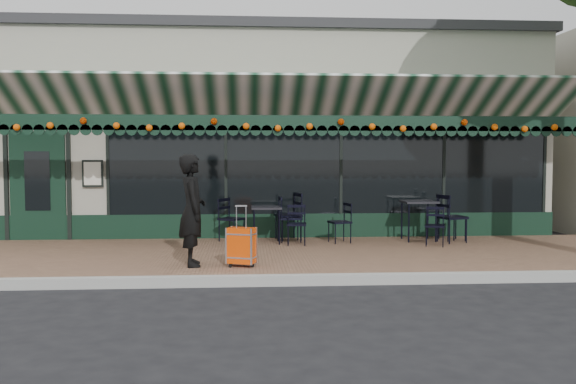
{
  "coord_description": "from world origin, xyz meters",
  "views": [
    {
      "loc": [
        -0.58,
        -8.68,
        1.83
      ],
      "look_at": [
        0.12,
        1.6,
        1.24
      ],
      "focal_mm": 38.0,
      "sensor_mm": 36.0,
      "label": 1
    }
  ],
  "objects": [
    {
      "name": "ground",
      "position": [
        0.0,
        0.0,
        0.0
      ],
      "size": [
        80.0,
        80.0,
        0.0
      ],
      "primitive_type": "plane",
      "color": "black",
      "rests_on": "ground"
    },
    {
      "name": "restaurant_building",
      "position": [
        0.0,
        7.84,
        2.27
      ],
      "size": [
        12.0,
        9.6,
        4.5
      ],
      "color": "#A4A08E",
      "rests_on": "ground"
    },
    {
      "name": "chair_a_extra",
      "position": [
        3.47,
        3.03,
        0.63
      ],
      "size": [
        0.6,
        0.6,
        0.97
      ],
      "primitive_type": null,
      "rotation": [
        0.0,
        0.0,
        1.87
      ],
      "color": "black",
      "rests_on": "sidewalk"
    },
    {
      "name": "chair_a_front",
      "position": [
        2.98,
        2.58,
        0.52
      ],
      "size": [
        0.47,
        0.47,
        0.75
      ],
      "primitive_type": null,
      "rotation": [
        0.0,
        0.0,
        -0.32
      ],
      "color": "black",
      "rests_on": "sidewalk"
    },
    {
      "name": "curb",
      "position": [
        0.0,
        -0.08,
        0.07
      ],
      "size": [
        18.0,
        0.16,
        0.15
      ],
      "primitive_type": "cube",
      "color": "#9E9E99",
      "rests_on": "ground"
    },
    {
      "name": "cafe_table_a",
      "position": [
        2.89,
        3.34,
        0.88
      ],
      "size": [
        0.66,
        0.66,
        0.81
      ],
      "color": "black",
      "rests_on": "sidewalk"
    },
    {
      "name": "cafe_table_b",
      "position": [
        -0.19,
        3.18,
        0.79
      ],
      "size": [
        0.58,
        0.58,
        0.72
      ],
      "color": "black",
      "rests_on": "sidewalk"
    },
    {
      "name": "woman",
      "position": [
        -1.41,
        0.76,
        1.01
      ],
      "size": [
        0.51,
        0.69,
        1.73
      ],
      "primitive_type": "imported",
      "rotation": [
        0.0,
        0.0,
        1.74
      ],
      "color": "black",
      "rests_on": "sidewalk"
    },
    {
      "name": "chair_a_right",
      "position": [
        3.57,
        3.32,
        0.62
      ],
      "size": [
        0.54,
        0.54,
        0.93
      ],
      "primitive_type": null,
      "rotation": [
        0.0,
        0.0,
        1.74
      ],
      "color": "black",
      "rests_on": "sidewalk"
    },
    {
      "name": "suitcase",
      "position": [
        -0.66,
        0.64,
        0.46
      ],
      "size": [
        0.46,
        0.36,
        0.94
      ],
      "rotation": [
        0.0,
        0.0,
        -0.37
      ],
      "color": "#E44107",
      "rests_on": "sidewalk"
    },
    {
      "name": "chair_b_front",
      "position": [
        0.38,
        2.89,
        0.54
      ],
      "size": [
        0.42,
        0.42,
        0.78
      ],
      "primitive_type": null,
      "rotation": [
        0.0,
        0.0,
        -0.09
      ],
      "color": "black",
      "rests_on": "sidewalk"
    },
    {
      "name": "chair_b_left",
      "position": [
        0.27,
        3.61,
        0.64
      ],
      "size": [
        0.6,
        0.6,
        0.97
      ],
      "primitive_type": null,
      "rotation": [
        0.0,
        0.0,
        -1.29
      ],
      "color": "black",
      "rests_on": "sidewalk"
    },
    {
      "name": "chair_a_left",
      "position": [
        1.25,
        3.13,
        0.55
      ],
      "size": [
        0.49,
        0.49,
        0.8
      ],
      "primitive_type": null,
      "rotation": [
        0.0,
        0.0,
        -1.3
      ],
      "color": "black",
      "rests_on": "sidewalk"
    },
    {
      "name": "sidewalk",
      "position": [
        0.0,
        2.0,
        0.07
      ],
      "size": [
        18.0,
        4.0,
        0.15
      ],
      "primitive_type": "cube",
      "color": "brown",
      "rests_on": "ground"
    },
    {
      "name": "chair_solo",
      "position": [
        -0.88,
        3.52,
        0.59
      ],
      "size": [
        0.6,
        0.6,
        0.87
      ],
      "primitive_type": null,
      "rotation": [
        0.0,
        0.0,
        0.98
      ],
      "color": "black",
      "rests_on": "sidewalk"
    },
    {
      "name": "chair_b_right",
      "position": [
        0.29,
        3.36,
        0.61
      ],
      "size": [
        0.49,
        0.49,
        0.92
      ],
      "primitive_type": null,
      "rotation": [
        0.0,
        0.0,
        1.64
      ],
      "color": "black",
      "rests_on": "sidewalk"
    }
  ]
}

